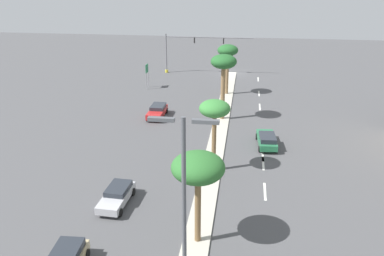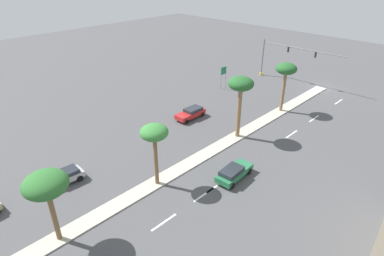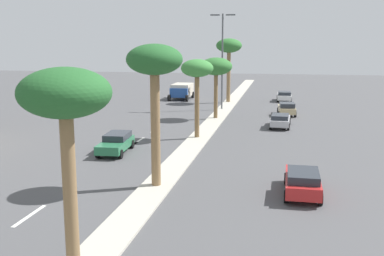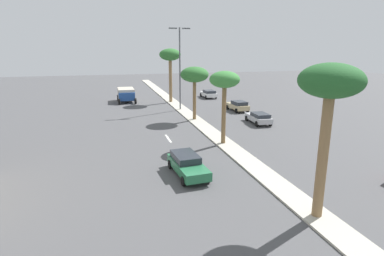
# 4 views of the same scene
# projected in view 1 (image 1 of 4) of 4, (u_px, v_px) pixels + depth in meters

# --- Properties ---
(ground_plane) EXTENTS (160.00, 160.00, 0.00)m
(ground_plane) POSITION_uv_depth(u_px,v_px,m) (211.00, 172.00, 34.88)
(ground_plane) COLOR #4C4C4F
(median_curb) EXTENTS (1.80, 97.40, 0.12)m
(median_curb) POSITION_uv_depth(u_px,v_px,m) (195.00, 250.00, 24.90)
(median_curb) COLOR #B7B2A3
(median_curb) RESTS_ON ground
(lane_stripe_right) EXTENTS (0.20, 2.80, 0.01)m
(lane_stripe_right) POSITION_uv_depth(u_px,v_px,m) (258.00, 79.00, 65.44)
(lane_stripe_right) COLOR silver
(lane_stripe_right) RESTS_ON ground
(lane_stripe_leading) EXTENTS (0.20, 2.80, 0.01)m
(lane_stripe_leading) POSITION_uv_depth(u_px,v_px,m) (259.00, 94.00, 57.62)
(lane_stripe_leading) COLOR silver
(lane_stripe_leading) RESTS_ON ground
(lane_stripe_trailing) EXTENTS (0.20, 2.80, 0.01)m
(lane_stripe_trailing) POSITION_uv_depth(u_px,v_px,m) (260.00, 107.00, 51.82)
(lane_stripe_trailing) COLOR silver
(lane_stripe_trailing) RESTS_ON ground
(lane_stripe_rear) EXTENTS (0.20, 2.80, 0.01)m
(lane_stripe_rear) POSITION_uv_depth(u_px,v_px,m) (263.00, 155.00, 38.03)
(lane_stripe_rear) COLOR silver
(lane_stripe_rear) RESTS_ON ground
(lane_stripe_front) EXTENTS (0.20, 2.80, 0.01)m
(lane_stripe_front) POSITION_uv_depth(u_px,v_px,m) (263.00, 163.00, 36.39)
(lane_stripe_front) COLOR silver
(lane_stripe_front) RESTS_ON ground
(lane_stripe_mid) EXTENTS (0.20, 2.80, 0.01)m
(lane_stripe_mid) POSITION_uv_depth(u_px,v_px,m) (265.00, 191.00, 31.70)
(lane_stripe_mid) COLOR silver
(lane_stripe_mid) RESTS_ON ground
(traffic_signal_gantry) EXTENTS (15.35, 0.53, 6.87)m
(traffic_signal_gantry) POSITION_uv_depth(u_px,v_px,m) (187.00, 49.00, 67.87)
(traffic_signal_gantry) COLOR slate
(traffic_signal_gantry) RESTS_ON ground
(directional_road_sign) EXTENTS (0.10, 1.38, 3.74)m
(directional_road_sign) POSITION_uv_depth(u_px,v_px,m) (147.00, 71.00, 59.38)
(directional_road_sign) COLOR gray
(directional_road_sign) RESTS_ON ground
(palm_tree_near) EXTENTS (2.93, 2.93, 7.15)m
(palm_tree_near) POSITION_uv_depth(u_px,v_px,m) (228.00, 52.00, 55.06)
(palm_tree_near) COLOR olive
(palm_tree_near) RESTS_ON median_curb
(palm_tree_center) EXTENTS (3.03, 3.03, 7.80)m
(palm_tree_center) POSITION_uv_depth(u_px,v_px,m) (224.00, 65.00, 45.00)
(palm_tree_center) COLOR olive
(palm_tree_center) RESTS_ON median_curb
(palm_tree_far) EXTENTS (2.67, 2.67, 6.50)m
(palm_tree_far) POSITION_uv_depth(u_px,v_px,m) (215.00, 111.00, 33.06)
(palm_tree_far) COLOR brown
(palm_tree_far) RESTS_ON median_curb
(palm_tree_front) EXTENTS (3.34, 3.34, 6.29)m
(palm_tree_front) POSITION_uv_depth(u_px,v_px,m) (198.00, 169.00, 23.81)
(palm_tree_front) COLOR brown
(palm_tree_front) RESTS_ON median_curb
(street_lamp_rear) EXTENTS (2.90, 0.24, 11.07)m
(street_lamp_rear) POSITION_uv_depth(u_px,v_px,m) (184.00, 216.00, 17.24)
(street_lamp_rear) COLOR #515459
(street_lamp_rear) RESTS_ON median_curb
(sedan_green_near) EXTENTS (2.15, 4.67, 1.38)m
(sedan_green_near) POSITION_uv_depth(u_px,v_px,m) (267.00, 139.00, 39.78)
(sedan_green_near) COLOR #287047
(sedan_green_near) RESTS_ON ground
(sedan_red_leading) EXTENTS (1.93, 4.54, 1.40)m
(sedan_red_leading) POSITION_uv_depth(u_px,v_px,m) (157.00, 111.00, 48.03)
(sedan_red_leading) COLOR red
(sedan_red_leading) RESTS_ON ground
(sedan_silver_rear) EXTENTS (1.99, 4.31, 1.29)m
(sedan_silver_rear) POSITION_uv_depth(u_px,v_px,m) (117.00, 195.00, 29.80)
(sedan_silver_rear) COLOR #B2B2B7
(sedan_silver_rear) RESTS_ON ground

